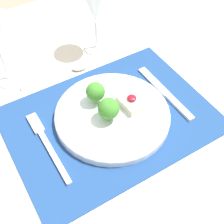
{
  "coord_description": "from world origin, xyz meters",
  "views": [
    {
      "loc": [
        -0.24,
        -0.41,
        1.31
      ],
      "look_at": [
        0.01,
        0.0,
        0.75
      ],
      "focal_mm": 50.0,
      "sensor_mm": 36.0,
      "label": 1
    }
  ],
  "objects_px": {
    "dinner_plate": "(112,113)",
    "knife": "(168,96)",
    "fork": "(46,141)",
    "spoon": "(71,69)",
    "wine_glass_near": "(95,9)"
  },
  "relations": [
    {
      "from": "dinner_plate",
      "to": "knife",
      "type": "relative_size",
      "value": 1.29
    },
    {
      "from": "dinner_plate",
      "to": "fork",
      "type": "xyz_separation_m",
      "value": [
        -0.17,
        0.01,
        -0.01
      ]
    },
    {
      "from": "fork",
      "to": "spoon",
      "type": "xyz_separation_m",
      "value": [
        0.16,
        0.19,
        -0.0
      ]
    },
    {
      "from": "dinner_plate",
      "to": "wine_glass_near",
      "type": "height_order",
      "value": "wine_glass_near"
    },
    {
      "from": "knife",
      "to": "wine_glass_near",
      "type": "xyz_separation_m",
      "value": [
        -0.06,
        0.27,
        0.13
      ]
    },
    {
      "from": "fork",
      "to": "wine_glass_near",
      "type": "height_order",
      "value": "wine_glass_near"
    },
    {
      "from": "knife",
      "to": "wine_glass_near",
      "type": "height_order",
      "value": "wine_glass_near"
    },
    {
      "from": "dinner_plate",
      "to": "spoon",
      "type": "xyz_separation_m",
      "value": [
        -0.01,
        0.2,
        -0.01
      ]
    },
    {
      "from": "knife",
      "to": "wine_glass_near",
      "type": "bearing_deg",
      "value": 103.47
    },
    {
      "from": "fork",
      "to": "spoon",
      "type": "height_order",
      "value": "spoon"
    },
    {
      "from": "spoon",
      "to": "wine_glass_near",
      "type": "xyz_separation_m",
      "value": [
        0.11,
        0.05,
        0.13
      ]
    },
    {
      "from": "fork",
      "to": "knife",
      "type": "relative_size",
      "value": 1.0
    },
    {
      "from": "dinner_plate",
      "to": "knife",
      "type": "distance_m",
      "value": 0.16
    },
    {
      "from": "dinner_plate",
      "to": "fork",
      "type": "relative_size",
      "value": 1.29
    },
    {
      "from": "wine_glass_near",
      "to": "fork",
      "type": "bearing_deg",
      "value": -138.13
    }
  ]
}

